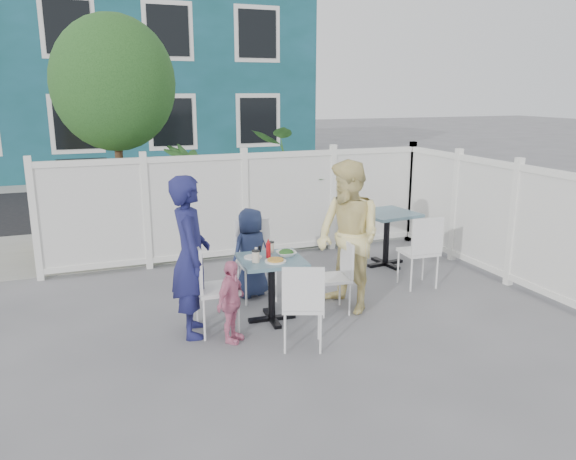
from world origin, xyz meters
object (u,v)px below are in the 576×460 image
object	(u,v)px
spare_table	(387,224)
toddler	(231,302)
utility_cabinet	(86,205)
man	(191,257)
chair_right	(339,271)
chair_back	(255,253)
chair_left	(208,282)
chair_near	(303,301)
main_table	(272,272)
boy	(251,253)
woman	(348,237)

from	to	relation	value
spare_table	toddler	size ratio (longest dim) A/B	0.98
utility_cabinet	man	xyz separation A→B (m)	(0.92, -4.04, 0.17)
toddler	man	bearing A→B (deg)	86.80
chair_right	toddler	xyz separation A→B (m)	(-1.37, -0.35, -0.06)
utility_cabinet	toddler	bearing A→B (deg)	-74.60
chair_back	man	world-z (taller)	man
toddler	chair_left	bearing A→B (deg)	71.26
chair_back	chair_near	world-z (taller)	chair_back
main_table	chair_right	bearing A→B (deg)	-1.43
utility_cabinet	man	size ratio (longest dim) A/B	0.80
chair_near	boy	bearing A→B (deg)	111.88
woman	toddler	world-z (taller)	woman
chair_left	chair_right	bearing A→B (deg)	92.75
chair_left	toddler	bearing A→B (deg)	28.79
utility_cabinet	chair_near	world-z (taller)	utility_cabinet
utility_cabinet	woman	distance (m)	4.86
chair_near	man	xyz separation A→B (m)	(-0.93, 0.78, 0.33)
chair_right	chair_near	bearing A→B (deg)	141.79
chair_right	utility_cabinet	bearing A→B (deg)	39.04
boy	chair_right	bearing A→B (deg)	115.37
chair_left	chair_back	size ratio (longest dim) A/B	1.01
man	woman	distance (m)	1.82
utility_cabinet	woman	size ratio (longest dim) A/B	0.77
utility_cabinet	chair_near	xyz separation A→B (m)	(1.85, -4.81, -0.16)
main_table	spare_table	world-z (taller)	spare_table
man	boy	world-z (taller)	man
man	woman	world-z (taller)	woman
spare_table	chair_back	bearing A→B (deg)	-165.44
main_table	chair_back	distance (m)	0.77
chair_right	man	bearing A→B (deg)	96.38
spare_table	chair_left	xyz separation A→B (m)	(-2.96, -1.41, -0.05)
chair_back	boy	bearing A→B (deg)	-50.53
main_table	toddler	bearing A→B (deg)	-146.52
main_table	chair_right	xyz separation A→B (m)	(0.81, -0.02, -0.07)
utility_cabinet	boy	distance (m)	3.68
chair_right	boy	world-z (taller)	boy
utility_cabinet	boy	size ratio (longest dim) A/B	1.21
chair_right	boy	distance (m)	1.15
chair_left	man	world-z (taller)	man
chair_back	boy	xyz separation A→B (m)	(-0.04, 0.05, -0.00)
chair_near	boy	size ratio (longest dim) A/B	0.80
main_table	boy	distance (m)	0.82
chair_left	toddler	xyz separation A→B (m)	(0.16, -0.30, -0.14)
spare_table	chair_back	world-z (taller)	chair_back
woman	chair_back	bearing A→B (deg)	-145.21
main_table	chair_right	distance (m)	0.81
spare_table	man	bearing A→B (deg)	-156.42
utility_cabinet	chair_right	world-z (taller)	utility_cabinet
spare_table	woman	bearing A→B (deg)	-134.39
main_table	chair_back	world-z (taller)	chair_back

